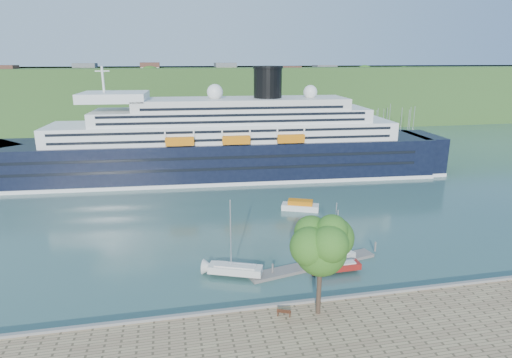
{
  "coord_description": "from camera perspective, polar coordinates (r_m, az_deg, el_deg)",
  "views": [
    {
      "loc": [
        -14.16,
        -40.88,
        27.64
      ],
      "look_at": [
        0.38,
        30.0,
        7.13
      ],
      "focal_mm": 30.0,
      "sensor_mm": 36.0,
      "label": 1
    }
  ],
  "objects": [
    {
      "name": "quay_coping",
      "position": [
        50.56,
        6.73,
        -15.89
      ],
      "size": [
        220.0,
        0.5,
        0.3
      ],
      "primitive_type": "cube",
      "color": "slate",
      "rests_on": "promenade"
    },
    {
      "name": "ground",
      "position": [
        51.34,
        6.62,
        -16.87
      ],
      "size": [
        400.0,
        400.0,
        0.0
      ],
      "primitive_type": "plane",
      "color": "#2B4C49",
      "rests_on": "ground"
    },
    {
      "name": "sailboat_white_near",
      "position": [
        55.41,
        -2.83,
        -8.27
      ],
      "size": [
        8.05,
        4.91,
        10.08
      ],
      "primitive_type": null,
      "rotation": [
        0.0,
        0.0,
        -0.38
      ],
      "color": "silver",
      "rests_on": "ground"
    },
    {
      "name": "promenade_tree",
      "position": [
        46.05,
        8.56,
        -10.87
      ],
      "size": [
        7.35,
        7.35,
        12.18
      ],
      "primitive_type": null,
      "color": "#215616",
      "rests_on": "promenade"
    },
    {
      "name": "tender_launch",
      "position": [
        81.08,
        5.93,
        -3.47
      ],
      "size": [
        7.37,
        4.88,
        1.93
      ],
      "primitive_type": null,
      "rotation": [
        0.0,
        0.0,
        -0.39
      ],
      "color": "orange",
      "rests_on": "ground"
    },
    {
      "name": "sailboat_red",
      "position": [
        57.74,
        11.09,
        -8.38
      ],
      "size": [
        6.63,
        2.01,
        8.51
      ],
      "primitive_type": null,
      "rotation": [
        0.0,
        0.0,
        0.03
      ],
      "color": "maroon",
      "rests_on": "ground"
    },
    {
      "name": "far_hillside",
      "position": [
        187.07,
        -7.35,
        10.9
      ],
      "size": [
        400.0,
        50.0,
        24.0
      ],
      "primitive_type": "cube",
      "color": "#345220",
      "rests_on": "ground"
    },
    {
      "name": "park_bench",
      "position": [
        47.98,
        3.75,
        -17.23
      ],
      "size": [
        1.69,
        1.19,
        1.0
      ],
      "primitive_type": null,
      "rotation": [
        0.0,
        0.0,
        -0.39
      ],
      "color": "#4B2615",
      "rests_on": "promenade"
    },
    {
      "name": "sailboat_white_far",
      "position": [
        59.72,
        10.79,
        -7.41
      ],
      "size": [
        6.93,
        4.53,
        8.74
      ],
      "primitive_type": null,
      "rotation": [
        0.0,
        0.0,
        0.43
      ],
      "color": "silver",
      "rests_on": "ground"
    },
    {
      "name": "floating_pontoon",
      "position": [
        60.53,
        7.7,
        -11.27
      ],
      "size": [
        19.0,
        6.41,
        0.42
      ],
      "primitive_type": null,
      "rotation": [
        0.0,
        0.0,
        0.22
      ],
      "color": "gray",
      "rests_on": "ground"
    },
    {
      "name": "cruise_ship",
      "position": [
        100.8,
        -5.39,
        7.42
      ],
      "size": [
        116.84,
        24.64,
        26.04
      ],
      "primitive_type": null,
      "rotation": [
        0.0,
        0.0,
        -0.07
      ],
      "color": "black",
      "rests_on": "ground"
    }
  ]
}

